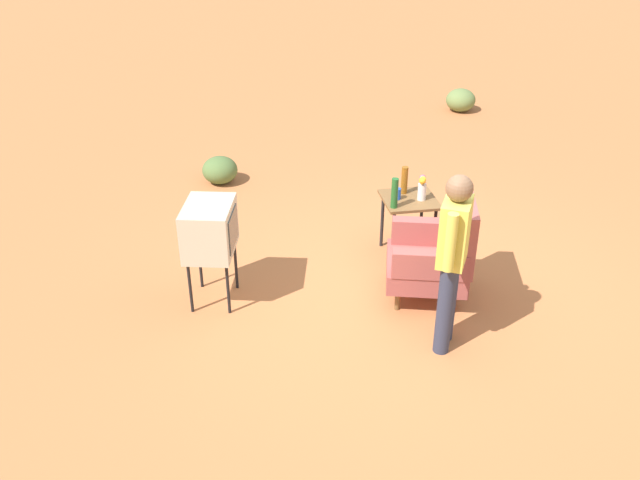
# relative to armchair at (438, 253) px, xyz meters

# --- Properties ---
(ground_plane) EXTENTS (60.00, 60.00, 0.00)m
(ground_plane) POSITION_rel_armchair_xyz_m (-0.10, -0.22, -0.50)
(ground_plane) COLOR #B76B3D
(armchair) EXTENTS (0.94, 0.95, 1.06)m
(armchair) POSITION_rel_armchair_xyz_m (0.00, 0.00, 0.00)
(armchair) COLOR brown
(armchair) RESTS_ON ground
(side_table) EXTENTS (0.56, 0.56, 0.68)m
(side_table) POSITION_rel_armchair_xyz_m (-0.85, -0.04, 0.07)
(side_table) COLOR black
(side_table) RESTS_ON ground
(tv_on_stand) EXTENTS (0.68, 0.56, 1.03)m
(tv_on_stand) POSITION_rel_armchair_xyz_m (-0.30, -2.14, 0.28)
(tv_on_stand) COLOR black
(tv_on_stand) RESTS_ON ground
(person_standing) EXTENTS (0.51, 0.36, 1.64)m
(person_standing) POSITION_rel_armchair_xyz_m (0.75, -0.16, 0.44)
(person_standing) COLOR #2D3347
(person_standing) RESTS_ON ground
(soda_can_blue) EXTENTS (0.07, 0.07, 0.12)m
(soda_can_blue) POSITION_rel_armchair_xyz_m (-0.86, -0.18, 0.24)
(soda_can_blue) COLOR blue
(soda_can_blue) RESTS_ON side_table
(bottle_wine_green) EXTENTS (0.07, 0.07, 0.32)m
(bottle_wine_green) POSITION_rel_armchair_xyz_m (-0.68, -0.26, 0.34)
(bottle_wine_green) COLOR #1E5623
(bottle_wine_green) RESTS_ON side_table
(bottle_tall_amber) EXTENTS (0.07, 0.07, 0.30)m
(bottle_tall_amber) POSITION_rel_armchair_xyz_m (-1.00, -0.07, 0.33)
(bottle_tall_amber) COLOR brown
(bottle_tall_amber) RESTS_ON side_table
(flower_vase) EXTENTS (0.15, 0.10, 0.27)m
(flower_vase) POSITION_rel_armchair_xyz_m (-0.81, 0.07, 0.33)
(flower_vase) COLOR silver
(flower_vase) RESTS_ON side_table
(shrub_mid) EXTENTS (0.47, 0.47, 0.37)m
(shrub_mid) POSITION_rel_armchair_xyz_m (-3.13, -1.99, -0.32)
(shrub_mid) COLOR #516B38
(shrub_mid) RESTS_ON ground
(shrub_far) EXTENTS (0.51, 0.51, 0.39)m
(shrub_far) POSITION_rel_armchair_xyz_m (-5.50, 2.27, -0.30)
(shrub_far) COLOR olive
(shrub_far) RESTS_ON ground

